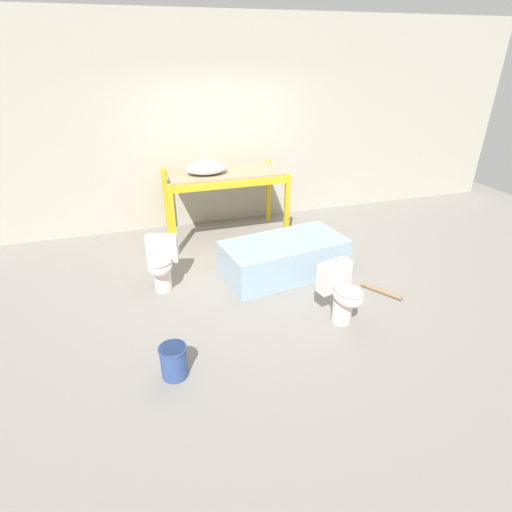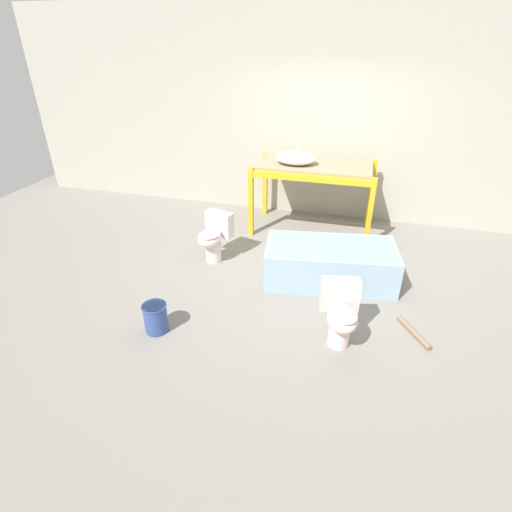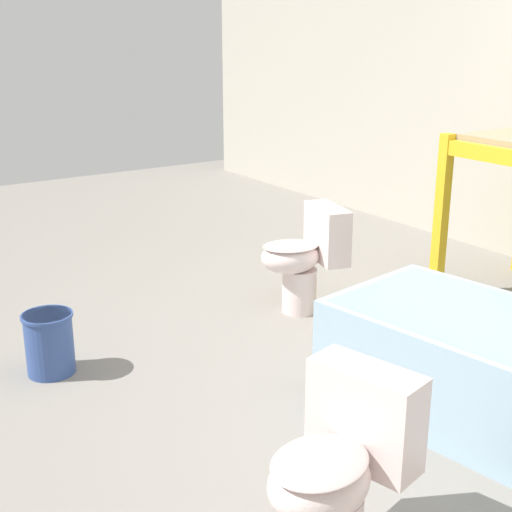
{
  "view_description": "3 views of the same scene",
  "coord_description": "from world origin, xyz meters",
  "px_view_note": "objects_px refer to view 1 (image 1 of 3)",
  "views": [
    {
      "loc": [
        -1.41,
        -4.54,
        2.67
      ],
      "look_at": [
        -0.27,
        -0.89,
        0.69
      ],
      "focal_mm": 28.0,
      "sensor_mm": 36.0,
      "label": 1
    },
    {
      "loc": [
        0.59,
        -4.57,
        2.75
      ],
      "look_at": [
        -0.43,
        -0.88,
        0.6
      ],
      "focal_mm": 28.0,
      "sensor_mm": 36.0,
      "label": 2
    },
    {
      "loc": [
        2.01,
        -2.65,
        1.68
      ],
      "look_at": [
        -0.53,
        -0.93,
        0.69
      ],
      "focal_mm": 50.0,
      "sensor_mm": 36.0,
      "label": 3
    }
  ],
  "objects_px": {
    "bathtub_main": "(284,255)",
    "toilet_near": "(162,263)",
    "bucket_white": "(174,361)",
    "sink_basin": "(206,168)",
    "toilet_far": "(342,292)"
  },
  "relations": [
    {
      "from": "bathtub_main",
      "to": "toilet_far",
      "type": "xyz_separation_m",
      "value": [
        0.22,
        -1.16,
        0.08
      ]
    },
    {
      "from": "sink_basin",
      "to": "toilet_near",
      "type": "xyz_separation_m",
      "value": [
        -0.84,
        -1.24,
        -0.79
      ]
    },
    {
      "from": "toilet_far",
      "to": "toilet_near",
      "type": "bearing_deg",
      "value": 131.07
    },
    {
      "from": "bathtub_main",
      "to": "toilet_far",
      "type": "height_order",
      "value": "toilet_far"
    },
    {
      "from": "toilet_far",
      "to": "bathtub_main",
      "type": "bearing_deg",
      "value": 87.08
    },
    {
      "from": "bucket_white",
      "to": "toilet_far",
      "type": "bearing_deg",
      "value": 9.83
    },
    {
      "from": "sink_basin",
      "to": "bathtub_main",
      "type": "height_order",
      "value": "sink_basin"
    },
    {
      "from": "sink_basin",
      "to": "toilet_near",
      "type": "distance_m",
      "value": 1.7
    },
    {
      "from": "toilet_near",
      "to": "bucket_white",
      "type": "xyz_separation_m",
      "value": [
        -0.06,
        -1.58,
        -0.19
      ]
    },
    {
      "from": "bucket_white",
      "to": "bathtub_main",
      "type": "bearing_deg",
      "value": 42.24
    },
    {
      "from": "sink_basin",
      "to": "toilet_far",
      "type": "relative_size",
      "value": 0.92
    },
    {
      "from": "toilet_near",
      "to": "toilet_far",
      "type": "relative_size",
      "value": 1.0
    },
    {
      "from": "bathtub_main",
      "to": "toilet_near",
      "type": "height_order",
      "value": "toilet_near"
    },
    {
      "from": "sink_basin",
      "to": "toilet_near",
      "type": "relative_size",
      "value": 0.92
    },
    {
      "from": "sink_basin",
      "to": "toilet_far",
      "type": "xyz_separation_m",
      "value": [
        0.94,
        -2.5,
        -0.79
      ]
    }
  ]
}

